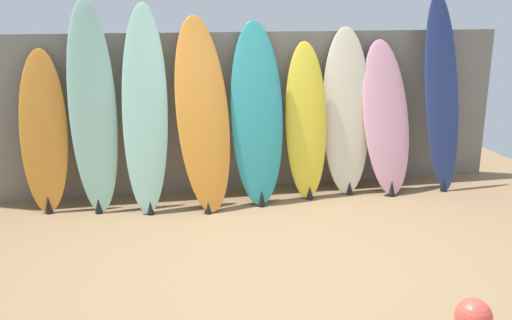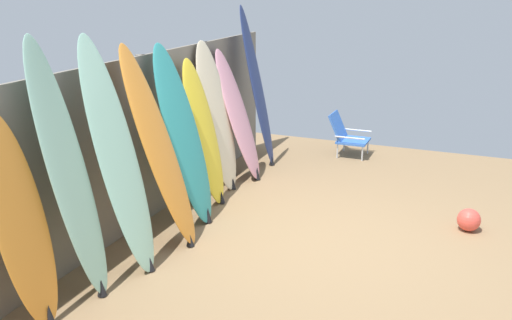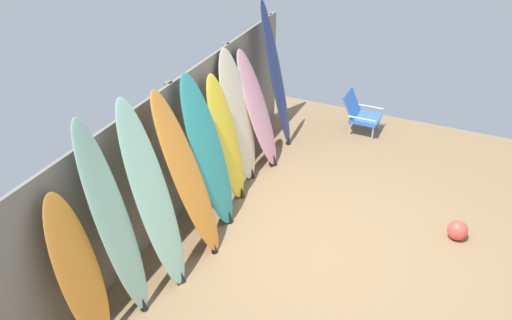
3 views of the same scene
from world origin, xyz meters
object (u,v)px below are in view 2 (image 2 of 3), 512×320
surfboard_navy_8 (257,88)px  surfboard_yellow_5 (204,133)px  surfboard_cream_6 (217,117)px  beach_ball (469,220)px  beach_chair (346,134)px  surfboard_seafoam_2 (118,158)px  surfboard_pink_7 (238,116)px  surfboard_orange_0 (21,225)px  surfboard_orange_3 (159,148)px  surfboard_teal_4 (184,136)px  surfboard_seafoam_1 (68,173)px

surfboard_navy_8 → surfboard_yellow_5: bearing=179.3°
surfboard_yellow_5 → surfboard_cream_6: surfboard_cream_6 is taller
surfboard_yellow_5 → beach_ball: surfboard_yellow_5 is taller
beach_chair → beach_ball: size_ratio=2.63×
surfboard_seafoam_2 → surfboard_pink_7: surfboard_seafoam_2 is taller
surfboard_cream_6 → surfboard_pink_7: bearing=-11.4°
surfboard_orange_0 → beach_ball: bearing=-44.7°
surfboard_orange_0 → surfboard_cream_6: size_ratio=0.90×
surfboard_navy_8 → beach_ball: bearing=-113.9°
surfboard_seafoam_2 → beach_chair: 4.44m
surfboard_orange_0 → beach_chair: surfboard_orange_0 is taller
surfboard_orange_0 → surfboard_pink_7: size_ratio=0.97×
surfboard_orange_0 → surfboard_seafoam_2: surfboard_seafoam_2 is taller
surfboard_orange_3 → beach_ball: size_ratio=8.20×
surfboard_orange_3 → beach_ball: 3.32m
surfboard_teal_4 → surfboard_yellow_5: bearing=5.4°
surfboard_navy_8 → surfboard_teal_4: bearing=-179.1°
surfboard_pink_7 → surfboard_navy_8: 0.71m
surfboard_cream_6 → surfboard_navy_8: 1.13m
surfboard_seafoam_2 → surfboard_pink_7: size_ratio=1.24×
surfboard_teal_4 → beach_chair: (3.08, -1.05, -0.64)m
surfboard_orange_3 → surfboard_yellow_5: surfboard_orange_3 is taller
surfboard_yellow_5 → surfboard_navy_8: (1.60, -0.02, 0.26)m
surfboard_teal_4 → beach_chair: bearing=-18.8°
surfboard_cream_6 → beach_ball: 3.14m
surfboard_cream_6 → beach_chair: bearing=-30.1°
beach_chair → surfboard_teal_4: bearing=165.0°
surfboard_cream_6 → beach_chair: (2.02, -1.17, -0.60)m
surfboard_teal_4 → surfboard_cream_6: (1.06, 0.12, -0.04)m
surfboard_yellow_5 → beach_chair: surfboard_yellow_5 is taller
surfboard_pink_7 → surfboard_teal_4: bearing=-178.7°
surfboard_orange_3 → surfboard_seafoam_1: bearing=172.2°
surfboard_cream_6 → beach_chair: 2.41m
surfboard_navy_8 → surfboard_cream_6: bearing=175.4°
surfboard_orange_0 → surfboard_navy_8: size_ratio=0.75×
surfboard_orange_3 → beach_chair: 3.86m
surfboard_orange_3 → surfboard_yellow_5: bearing=5.6°
beach_ball → surfboard_pink_7: bearing=77.7°
surfboard_pink_7 → beach_ball: 3.10m
surfboard_seafoam_1 → beach_chair: bearing=-13.4°
surfboard_teal_4 → surfboard_navy_8: size_ratio=0.87×
surfboard_seafoam_2 → beach_chair: surfboard_seafoam_2 is taller
surfboard_seafoam_1 → surfboard_orange_3: 1.13m
surfboard_seafoam_2 → beach_ball: surfboard_seafoam_2 is taller
surfboard_navy_8 → beach_chair: 1.61m
surfboard_orange_3 → surfboard_teal_4: (0.59, 0.06, -0.03)m
surfboard_seafoam_1 → surfboard_seafoam_2: surfboard_seafoam_1 is taller
beach_chair → beach_ball: 2.90m
surfboard_orange_0 → beach_chair: bearing=-12.6°
surfboard_orange_0 → surfboard_seafoam_1: bearing=-4.5°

